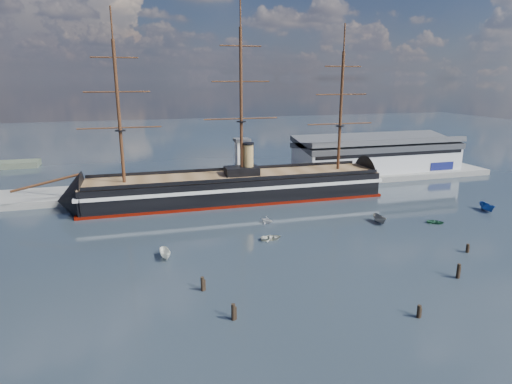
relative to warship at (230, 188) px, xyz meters
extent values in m
plane|color=#222A34|center=(4.19, -20.00, -4.04)|extent=(600.00, 600.00, 0.00)
cube|color=slate|center=(14.19, 16.00, -4.04)|extent=(180.00, 18.00, 2.00)
cube|color=#B7BABC|center=(62.19, 20.00, 2.96)|extent=(62.00, 20.00, 10.00)
cube|color=#3F4247|center=(62.19, 20.00, 8.56)|extent=(63.00, 21.00, 2.00)
cube|color=silver|center=(7.19, 13.00, 4.96)|extent=(4.00, 4.00, 14.00)
cube|color=#3F4247|center=(7.19, 13.00, 12.46)|extent=(5.00, 5.00, 1.00)
cube|color=black|center=(1.73, 0.00, -0.04)|extent=(88.24, 17.41, 7.00)
cube|color=silver|center=(1.73, 0.00, 1.16)|extent=(90.25, 17.68, 1.00)
cube|color=#570A01|center=(1.73, 0.00, -3.69)|extent=(90.25, 17.64, 0.90)
cone|color=black|center=(-44.77, 0.00, -0.34)|extent=(14.25, 15.90, 15.68)
cone|color=black|center=(48.23, 0.00, -0.34)|extent=(11.25, 15.85, 15.68)
cube|color=brown|center=(1.73, 0.00, 3.56)|extent=(88.22, 16.13, 0.40)
cube|color=black|center=(3.73, 0.00, 4.96)|extent=(10.09, 6.16, 2.50)
cylinder|color=tan|center=(5.73, 0.00, 8.46)|extent=(3.20, 3.20, 9.00)
cylinder|color=#381E0F|center=(-50.27, 0.00, 4.96)|extent=(17.76, 0.98, 4.43)
cylinder|color=#381E0F|center=(-30.27, 0.00, 22.76)|extent=(0.90, 0.90, 38.00)
cylinder|color=#381E0F|center=(3.73, 0.00, 24.76)|extent=(0.90, 0.90, 42.00)
cylinder|color=#381E0F|center=(35.73, 0.00, 21.76)|extent=(0.90, 0.90, 36.00)
imported|color=white|center=(-22.50, -38.58, -4.04)|extent=(6.29, 2.78, 2.44)
imported|color=beige|center=(1.80, -34.54, -4.04)|extent=(1.35, 3.14, 1.44)
imported|color=slate|center=(32.12, -31.27, -4.04)|extent=(6.51, 2.58, 2.57)
imported|color=white|center=(4.35, -23.21, -4.04)|extent=(5.97, 5.29, 2.06)
imported|color=#245B3E|center=(45.76, -35.50, -4.04)|extent=(2.38, 2.72, 1.22)
imported|color=navy|center=(66.52, -30.67, -4.04)|extent=(7.31, 3.86, 2.78)
cylinder|color=black|center=(-14.43, -65.08, -4.04)|extent=(0.64, 0.64, 3.41)
cylinder|color=black|center=(13.31, -72.51, -4.04)|extent=(0.64, 0.64, 2.81)
cylinder|color=black|center=(28.89, -62.92, -4.04)|extent=(0.64, 0.64, 3.54)
cylinder|color=black|center=(39.54, -53.43, -4.04)|extent=(0.64, 0.64, 2.66)
cylinder|color=black|center=(-17.42, -54.47, -4.04)|extent=(0.64, 0.64, 3.31)
camera|label=1|loc=(-27.47, -122.15, 31.85)|focal=30.00mm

